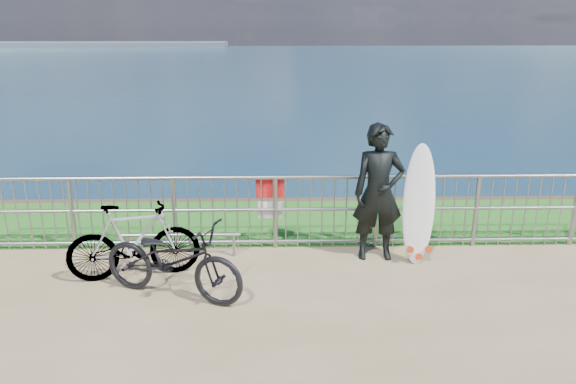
{
  "coord_description": "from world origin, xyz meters",
  "views": [
    {
      "loc": [
        -0.5,
        -6.26,
        3.32
      ],
      "look_at": [
        -0.32,
        1.2,
        1.0
      ],
      "focal_mm": 35.0,
      "sensor_mm": 36.0,
      "label": 1
    }
  ],
  "objects_px": {
    "surfboard": "(419,209)",
    "bicycle_far": "(134,241)",
    "surfer": "(379,193)",
    "bicycle_near": "(173,260)"
  },
  "relations": [
    {
      "from": "surfboard",
      "to": "bicycle_far",
      "type": "bearing_deg",
      "value": -173.01
    },
    {
      "from": "surfer",
      "to": "bicycle_near",
      "type": "relative_size",
      "value": 1.03
    },
    {
      "from": "bicycle_near",
      "to": "bicycle_far",
      "type": "relative_size",
      "value": 1.1
    },
    {
      "from": "surfboard",
      "to": "bicycle_far",
      "type": "distance_m",
      "value": 3.91
    },
    {
      "from": "surfboard",
      "to": "bicycle_far",
      "type": "height_order",
      "value": "surfboard"
    },
    {
      "from": "bicycle_far",
      "to": "bicycle_near",
      "type": "bearing_deg",
      "value": -145.88
    },
    {
      "from": "surfer",
      "to": "bicycle_near",
      "type": "distance_m",
      "value": 2.98
    },
    {
      "from": "surfboard",
      "to": "bicycle_near",
      "type": "height_order",
      "value": "surfboard"
    },
    {
      "from": "surfboard",
      "to": "bicycle_far",
      "type": "relative_size",
      "value": 0.98
    },
    {
      "from": "bicycle_near",
      "to": "bicycle_far",
      "type": "height_order",
      "value": "bicycle_far"
    }
  ]
}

